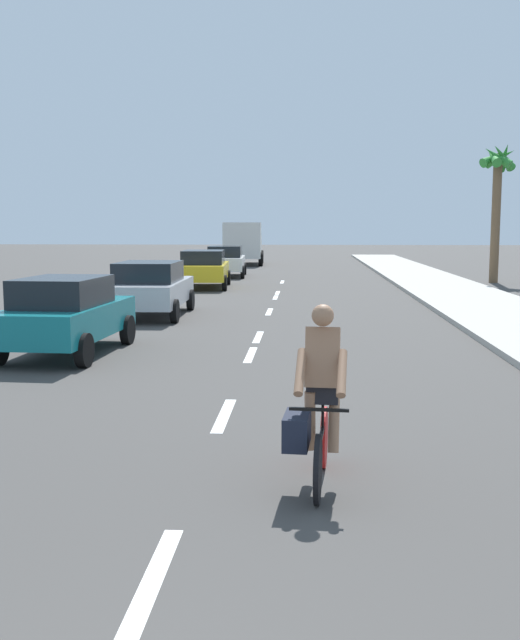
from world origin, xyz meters
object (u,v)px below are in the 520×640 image
at_px(parked_car_yellow, 204,268).
at_px(delivery_truck, 243,242).
at_px(parked_car_silver, 150,287).
at_px(parked_car_teal, 66,313).
at_px(cyclist, 317,404).
at_px(parked_car_white, 225,260).
at_px(palm_tree_distant, 498,179).

bearing_deg(parked_car_yellow, delivery_truck, 86.47).
xyz_separation_m(parked_car_silver, parked_car_yellow, (0.17, 9.84, 0.00)).
xyz_separation_m(parked_car_teal, delivery_truck, (0.58, 34.71, 0.67)).
bearing_deg(cyclist, parked_car_silver, -66.86).
relative_size(parked_car_white, palm_tree_distant, 0.71).
relative_size(parked_car_teal, palm_tree_distant, 0.64).
xyz_separation_m(cyclist, delivery_truck, (-4.35, 41.93, 0.67)).
relative_size(parked_car_teal, parked_car_silver, 0.91).
bearing_deg(palm_tree_distant, delivery_truck, 130.46).
bearing_deg(delivery_truck, parked_car_yellow, -92.97).
distance_m(parked_car_teal, delivery_truck, 34.72).
bearing_deg(parked_car_white, palm_tree_distant, -17.49).
distance_m(parked_car_teal, parked_car_yellow, 16.21).
height_order(parked_car_silver, parked_car_white, same).
distance_m(parked_car_yellow, delivery_truck, 18.52).
bearing_deg(parked_car_white, parked_car_silver, -94.03).
bearing_deg(parked_car_teal, cyclist, -52.65).
bearing_deg(palm_tree_distant, cyclist, -107.44).
xyz_separation_m(parked_car_silver, parked_car_white, (0.33, 16.65, -0.00)).
xyz_separation_m(cyclist, parked_car_silver, (-4.58, 13.57, 0.01)).
xyz_separation_m(parked_car_yellow, parked_car_white, (0.16, 6.80, -0.00)).
bearing_deg(parked_car_silver, cyclist, -72.33).
bearing_deg(delivery_truck, palm_tree_distant, -52.32).
relative_size(parked_car_silver, delivery_truck, 0.71).
distance_m(parked_car_silver, delivery_truck, 28.36).
bearing_deg(cyclist, parked_car_yellow, -74.83).
xyz_separation_m(parked_car_silver, delivery_truck, (0.23, 28.35, 0.66)).
bearing_deg(parked_car_teal, parked_car_yellow, 91.22).
xyz_separation_m(parked_car_teal, palm_tree_distant, (13.38, 19.70, 3.86)).
height_order(parked_car_teal, parked_car_white, same).
distance_m(cyclist, parked_car_white, 30.52).
height_order(parked_car_white, palm_tree_distant, palm_tree_distant).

